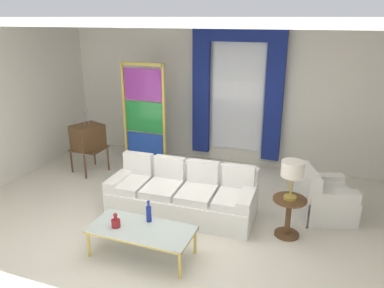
{
  "coord_description": "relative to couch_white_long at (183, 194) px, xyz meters",
  "views": [
    {
      "loc": [
        2.03,
        -4.57,
        3.05
      ],
      "look_at": [
        -0.0,
        0.9,
        1.05
      ],
      "focal_mm": 34.86,
      "sensor_mm": 36.0,
      "label": 1
    }
  ],
  "objects": [
    {
      "name": "ground_plane",
      "position": [
        0.02,
        -0.51,
        -0.31
      ],
      "size": [
        16.0,
        16.0,
        0.0
      ],
      "primitive_type": "plane",
      "color": "silver"
    },
    {
      "name": "wall_rear",
      "position": [
        0.02,
        2.55,
        1.19
      ],
      "size": [
        8.0,
        0.12,
        3.0
      ],
      "primitive_type": "cube",
      "color": "white",
      "rests_on": "ground"
    },
    {
      "name": "wall_left",
      "position": [
        -3.64,
        0.09,
        1.19
      ],
      "size": [
        0.12,
        7.0,
        3.0
      ],
      "primitive_type": "cube",
      "color": "white",
      "rests_on": "ground"
    },
    {
      "name": "ceiling_slab",
      "position": [
        0.02,
        0.29,
        2.71
      ],
      "size": [
        8.0,
        7.6,
        0.04
      ],
      "primitive_type": "cube",
      "color": "white"
    },
    {
      "name": "curtained_window",
      "position": [
        0.26,
        2.38,
        1.44
      ],
      "size": [
        2.0,
        0.17,
        2.7
      ],
      "color": "white",
      "rests_on": "ground"
    },
    {
      "name": "couch_white_long",
      "position": [
        0.0,
        0.0,
        0.0
      ],
      "size": [
        2.37,
        1.0,
        0.86
      ],
      "color": "white",
      "rests_on": "ground"
    },
    {
      "name": "coffee_table",
      "position": [
        -0.07,
        -1.3,
        0.07
      ],
      "size": [
        1.38,
        0.63,
        0.41
      ],
      "color": "silver",
      "rests_on": "ground"
    },
    {
      "name": "bottle_blue_decanter",
      "position": [
        -0.06,
        -1.11,
        0.23
      ],
      "size": [
        0.07,
        0.07,
        0.32
      ],
      "color": "navy",
      "rests_on": "coffee_table"
    },
    {
      "name": "bottle_crystal_tall",
      "position": [
        -0.41,
        -1.39,
        0.17
      ],
      "size": [
        0.12,
        0.12,
        0.2
      ],
      "color": "maroon",
      "rests_on": "coffee_table"
    },
    {
      "name": "vintage_tv",
      "position": [
        -2.43,
        0.9,
        0.42
      ],
      "size": [
        0.68,
        0.73,
        1.35
      ],
      "color": "brown",
      "rests_on": "ground"
    },
    {
      "name": "armchair_white",
      "position": [
        2.13,
        0.63,
        -0.02
      ],
      "size": [
        1.04,
        1.03,
        0.8
      ],
      "color": "white",
      "rests_on": "ground"
    },
    {
      "name": "stained_glass_divider",
      "position": [
        -1.45,
        1.5,
        0.75
      ],
      "size": [
        0.95,
        0.05,
        2.2
      ],
      "color": "gold",
      "rests_on": "ground"
    },
    {
      "name": "peacock_figurine",
      "position": [
        -0.95,
        1.04,
        -0.09
      ],
      "size": [
        0.44,
        0.6,
        0.5
      ],
      "color": "beige",
      "rests_on": "ground"
    },
    {
      "name": "round_side_table",
      "position": [
        1.69,
        -0.13,
        0.05
      ],
      "size": [
        0.48,
        0.48,
        0.59
      ],
      "color": "brown",
      "rests_on": "ground"
    },
    {
      "name": "table_lamp_brass",
      "position": [
        1.69,
        -0.13,
        0.72
      ],
      "size": [
        0.32,
        0.32,
        0.57
      ],
      "color": "#B29338",
      "rests_on": "round_side_table"
    }
  ]
}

